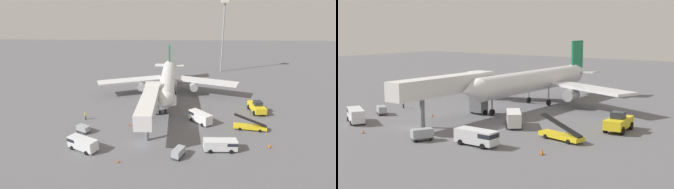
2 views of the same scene
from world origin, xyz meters
The scene contains 14 objects.
ground_plane centered at (0.00, 0.00, 0.00)m, with size 300.00×300.00×0.00m, color slate.
airplane_at_gate centered at (3.75, 27.44, 4.48)m, with size 38.39×40.36×11.44m.
jet_bridge centered at (1.00, 7.10, 5.26)m, with size 3.46×19.81×7.03m.
pushback_tug centered at (24.54, 15.63, 1.28)m, with size 3.09×6.07×2.76m.
belt_loader_truck centered at (20.68, 6.50, 0.75)m, with size 6.48×2.90×3.06m.
service_van_mid_right centered at (-9.62, -2.25, 1.22)m, with size 5.67×4.20×2.12m.
service_van_mid_center centered at (11.10, 9.61, 1.28)m, with size 4.85×5.45×2.24m.
service_van_rear_right centered at (13.81, -1.77, 1.14)m, with size 5.59×2.28×1.97m.
baggage_cart_far_left centered at (6.63, -4.07, 0.85)m, with size 2.30×2.93×1.53m.
baggage_cart_outer_right centered at (-11.61, 4.11, 0.77)m, with size 2.89×2.38×1.38m.
ground_crew_worker_foreground centered at (-13.18, 10.08, 0.90)m, with size 0.45×0.45×1.69m.
safety_cone_alpha centered at (-3.36, 7.51, 0.26)m, with size 0.34×0.34×0.53m.
safety_cone_bravo centered at (-2.74, -6.01, 0.27)m, with size 0.35×0.35×0.54m.
safety_cone_charlie centered at (22.24, -0.53, 0.36)m, with size 0.48×0.48×0.73m.
Camera 2 is at (48.37, -42.76, 14.22)m, focal length 48.56 mm.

